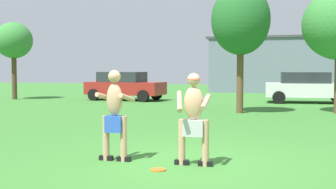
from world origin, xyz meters
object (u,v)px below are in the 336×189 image
Objects in this scene: player_in_blue at (115,113)px; tree_behind_players at (241,21)px; car_white_far_end at (307,87)px; player_with_cap at (194,115)px; tree_left_field at (14,41)px; frisbee at (158,170)px; car_red_mid_lot at (124,85)px.

tree_behind_players is at bearing 83.12° from player_in_blue.
tree_behind_players is at bearing -113.69° from car_white_far_end.
player_in_blue is (-1.54, -0.01, -0.01)m from player_with_cap.
player_with_cap is 10.12m from tree_behind_players.
tree_left_field reaches higher than player_in_blue.
tree_left_field is at bearing 134.58° from player_with_cap.
tree_left_field is at bearing 131.18° from player_in_blue.
player_in_blue reaches higher than frisbee.
car_white_far_end is 0.87× the size of tree_behind_players.
car_white_far_end is at bearing 76.31° from player_in_blue.
tree_behind_players reaches higher than player_in_blue.
frisbee is at bearing -66.10° from car_red_mid_lot.
player_with_cap is at bearing -98.37° from car_white_far_end.
car_red_mid_lot is at bearing 111.33° from player_in_blue.
tree_left_field reaches higher than frisbee.
player_with_cap is 16.84m from car_red_mid_lot.
player_with_cap is at bearing -87.89° from tree_behind_players.
tree_left_field reaches higher than car_red_mid_lot.
tree_behind_players reaches higher than car_white_far_end.
player_with_cap is 0.38× the size of car_red_mid_lot.
tree_behind_players is at bearing -17.56° from tree_left_field.
frisbee is (1.04, -0.55, -0.90)m from player_in_blue.
car_white_far_end is 7.29m from tree_behind_players.
frisbee is at bearing -131.24° from player_with_cap.
tree_behind_players is (7.08, -5.36, 2.82)m from car_red_mid_lot.
frisbee is at bearing -47.60° from tree_left_field.
car_red_mid_lot is 1.01× the size of tree_left_field.
car_red_mid_lot is at bearing 116.22° from player_with_cap.
tree_behind_players is at bearing 92.11° from player_with_cap.
frisbee is 0.06× the size of tree_left_field.
tree_behind_players is at bearing 89.24° from frisbee.
player_with_cap is at bearing -45.42° from tree_left_field.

